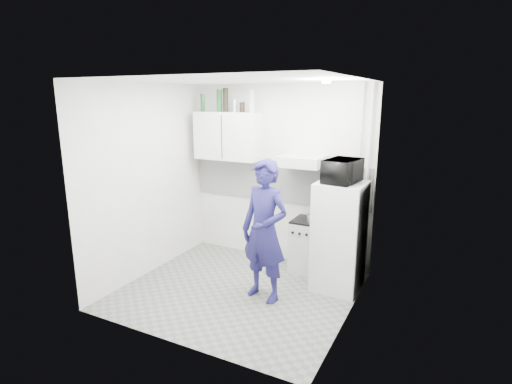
% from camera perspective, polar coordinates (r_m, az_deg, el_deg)
% --- Properties ---
extents(floor, '(2.80, 2.80, 0.00)m').
position_cam_1_polar(floor, '(5.26, -2.64, -13.94)').
color(floor, slate).
rests_on(floor, ground).
extents(ceiling, '(2.80, 2.80, 0.00)m').
position_cam_1_polar(ceiling, '(4.67, -3.00, 15.68)').
color(ceiling, white).
rests_on(ceiling, wall_back).
extents(wall_back, '(2.80, 0.00, 2.80)m').
position_cam_1_polar(wall_back, '(5.89, 3.22, 2.50)').
color(wall_back, silver).
rests_on(wall_back, floor).
extents(wall_left, '(0.00, 2.60, 2.60)m').
position_cam_1_polar(wall_left, '(5.61, -15.33, 1.49)').
color(wall_left, silver).
rests_on(wall_left, floor).
extents(wall_right, '(0.00, 2.60, 2.60)m').
position_cam_1_polar(wall_right, '(4.30, 13.64, -1.99)').
color(wall_right, silver).
rests_on(wall_right, floor).
extents(person, '(0.70, 0.53, 1.72)m').
position_cam_1_polar(person, '(4.77, 1.23, -5.58)').
color(person, '#1C1A51').
rests_on(person, floor).
extents(stove, '(0.46, 0.46, 0.73)m').
position_cam_1_polar(stove, '(5.72, 7.49, -7.70)').
color(stove, silver).
rests_on(stove, floor).
extents(fridge, '(0.59, 0.59, 1.40)m').
position_cam_1_polar(fridge, '(5.17, 11.79, -6.26)').
color(fridge, white).
rests_on(fridge, floor).
extents(stove_top, '(0.44, 0.44, 0.03)m').
position_cam_1_polar(stove_top, '(5.60, 7.61, -4.09)').
color(stove_top, black).
rests_on(stove_top, stove).
extents(saucepan, '(0.19, 0.19, 0.10)m').
position_cam_1_polar(saucepan, '(5.50, 8.26, -3.72)').
color(saucepan, silver).
rests_on(saucepan, stove_top).
extents(microwave, '(0.56, 0.42, 0.29)m').
position_cam_1_polar(microwave, '(4.96, 12.26, 2.96)').
color(microwave, black).
rests_on(microwave, fridge).
extents(bottle_a, '(0.06, 0.06, 0.26)m').
position_cam_1_polar(bottle_a, '(6.21, -7.63, 12.55)').
color(bottle_a, '#144C1E').
rests_on(bottle_a, upper_cabinet).
extents(bottle_c, '(0.08, 0.08, 0.32)m').
position_cam_1_polar(bottle_c, '(6.05, -5.26, 12.87)').
color(bottle_c, '#144C1E').
rests_on(bottle_c, upper_cabinet).
extents(bottle_d, '(0.08, 0.08, 0.34)m').
position_cam_1_polar(bottle_d, '(5.99, -4.37, 12.97)').
color(bottle_d, black).
rests_on(bottle_d, upper_cabinet).
extents(canister_a, '(0.07, 0.07, 0.17)m').
position_cam_1_polar(canister_a, '(5.92, -3.11, 12.18)').
color(canister_a, silver).
rests_on(canister_a, upper_cabinet).
extents(canister_b, '(0.07, 0.07, 0.14)m').
position_cam_1_polar(canister_b, '(5.85, -1.99, 12.02)').
color(canister_b, black).
rests_on(canister_b, upper_cabinet).
extents(bottle_e, '(0.08, 0.08, 0.32)m').
position_cam_1_polar(bottle_e, '(5.78, -0.57, 12.87)').
color(bottle_e, '#B2B7BC').
rests_on(bottle_e, upper_cabinet).
extents(upper_cabinet, '(1.00, 0.35, 0.70)m').
position_cam_1_polar(upper_cabinet, '(6.00, -4.02, 8.00)').
color(upper_cabinet, white).
rests_on(upper_cabinet, wall_back).
extents(range_hood, '(0.60, 0.50, 0.14)m').
position_cam_1_polar(range_hood, '(5.45, 6.54, 4.43)').
color(range_hood, silver).
rests_on(range_hood, wall_back).
extents(backsplash, '(2.74, 0.03, 0.60)m').
position_cam_1_polar(backsplash, '(5.90, 3.15, 1.53)').
color(backsplash, white).
rests_on(backsplash, wall_back).
extents(pipe_a, '(0.05, 0.05, 2.60)m').
position_cam_1_polar(pipe_a, '(5.43, 15.52, 1.09)').
color(pipe_a, silver).
rests_on(pipe_a, floor).
extents(pipe_b, '(0.04, 0.04, 2.60)m').
position_cam_1_polar(pipe_b, '(5.46, 14.29, 1.22)').
color(pipe_b, silver).
rests_on(pipe_b, floor).
extents(ceiling_spot_fixture, '(0.10, 0.10, 0.02)m').
position_cam_1_polar(ceiling_spot_fixture, '(4.45, 10.01, 15.23)').
color(ceiling_spot_fixture, white).
rests_on(ceiling_spot_fixture, ceiling).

